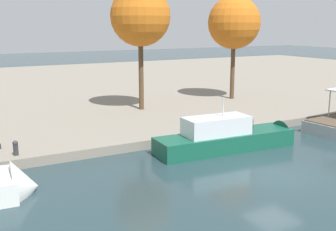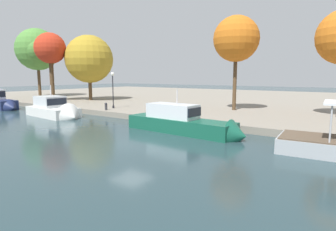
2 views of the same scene
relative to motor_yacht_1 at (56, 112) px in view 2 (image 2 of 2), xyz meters
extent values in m
plane|color=#23383D|center=(15.31, -4.35, -0.56)|extent=(220.00, 220.00, 0.00)
cube|color=gray|center=(15.31, 30.83, -0.26)|extent=(120.00, 55.00, 0.60)
cone|color=navy|center=(-9.75, -0.07, -0.17)|extent=(1.26, 2.19, 2.16)
cube|color=silver|center=(-0.64, 0.05, -0.28)|extent=(7.13, 3.53, 1.55)
cone|color=silver|center=(3.20, -0.27, -0.28)|extent=(1.43, 2.91, 2.82)
cube|color=silver|center=(-1.15, 0.10, 1.10)|extent=(3.29, 2.62, 1.22)
cube|color=black|center=(0.05, 0.00, 1.17)|extent=(1.01, 2.29, 0.73)
cylinder|color=silver|center=(-0.81, 0.07, 2.34)|extent=(0.08, 0.08, 1.25)
cube|color=#14513D|center=(15.87, 0.80, -0.17)|extent=(9.52, 2.86, 1.45)
cone|color=#14513D|center=(20.97, 0.50, -0.17)|extent=(1.33, 2.26, 2.19)
cube|color=silver|center=(15.17, 0.85, 1.13)|extent=(4.33, 2.09, 1.15)
cube|color=black|center=(16.81, 0.75, 1.19)|extent=(1.23, 1.79, 0.69)
cylinder|color=silver|center=(15.64, 0.82, 2.30)|extent=(0.08, 0.08, 1.19)
cylinder|color=#B2B2B7|center=(26.44, 1.64, 1.42)|extent=(0.10, 0.10, 2.01)
cylinder|color=#B2B2B7|center=(26.63, -0.89, 1.42)|extent=(0.10, 0.10, 2.01)
cylinder|color=#2D2D33|center=(3.55, 4.20, 0.36)|extent=(0.28, 0.28, 0.64)
sphere|color=#2D2D33|center=(3.55, 4.20, 0.76)|extent=(0.31, 0.31, 0.31)
cylinder|color=black|center=(2.85, 6.02, 2.02)|extent=(0.12, 0.12, 3.96)
sphere|color=white|center=(2.85, 6.02, 4.19)|extent=(0.44, 0.44, 0.44)
cylinder|color=black|center=(2.85, 6.02, 0.19)|extent=(0.26, 0.26, 0.30)
cylinder|color=#4C3823|center=(15.64, 12.84, 3.11)|extent=(0.42, 0.42, 6.13)
sphere|color=#BC6019|center=(15.64, 12.84, 8.10)|extent=(5.14, 5.14, 5.14)
sphere|color=#BC6019|center=(15.83, 13.05, 8.74)|extent=(2.66, 2.66, 2.66)
sphere|color=#BC6019|center=(15.83, 11.82, 7.98)|extent=(2.67, 2.67, 2.67)
sphere|color=#BC6019|center=(25.26, 12.43, 7.27)|extent=(2.54, 2.54, 2.54)
cylinder|color=#4C3823|center=(-23.22, 11.81, 3.00)|extent=(0.56, 0.56, 5.93)
sphere|color=#4C8438|center=(-23.22, 11.81, 8.88)|extent=(7.78, 7.78, 7.78)
sphere|color=#4C8438|center=(-21.32, 10.79, 8.56)|extent=(4.30, 4.30, 4.30)
sphere|color=#4C8438|center=(-22.13, 12.79, 8.45)|extent=(5.10, 5.10, 5.10)
cylinder|color=#4C3823|center=(-8.75, 12.08, 1.91)|extent=(0.56, 0.56, 3.74)
sphere|color=olive|center=(-8.75, 12.08, 6.63)|extent=(7.60, 7.60, 7.60)
sphere|color=olive|center=(-9.10, 13.32, 7.70)|extent=(4.27, 4.27, 4.27)
sphere|color=olive|center=(-10.51, 13.24, 5.90)|extent=(5.21, 5.21, 5.21)
cylinder|color=#4C3823|center=(-12.53, 7.72, 3.24)|extent=(0.65, 0.65, 6.40)
sphere|color=#B22D19|center=(-12.53, 7.72, 8.22)|extent=(4.74, 4.74, 4.74)
sphere|color=#B22D19|center=(-12.91, 6.83, 7.71)|extent=(2.42, 2.42, 2.42)
sphere|color=#B22D19|center=(-13.07, 8.21, 8.44)|extent=(2.52, 2.52, 2.52)
camera|label=1|loc=(0.06, -20.07, 7.35)|focal=44.63mm
camera|label=2|loc=(28.01, -17.97, 3.99)|focal=29.92mm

